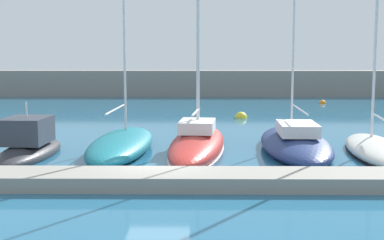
{
  "coord_description": "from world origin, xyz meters",
  "views": [
    {
      "loc": [
        1.59,
        -20.6,
        4.83
      ],
      "look_at": [
        1.31,
        3.46,
        1.72
      ],
      "focal_mm": 50.88,
      "sensor_mm": 36.0,
      "label": 1
    }
  ],
  "objects": [
    {
      "name": "dock_pier",
      "position": [
        0.0,
        -1.8,
        0.27
      ],
      "size": [
        33.74,
        2.06,
        0.54
      ],
      "primitive_type": "cube",
      "color": "gray",
      "rests_on": "ground_plane"
    },
    {
      "name": "mooring_buoy_orange",
      "position": [
        12.85,
        28.49,
        0.0
      ],
      "size": [
        0.63,
        0.63,
        0.63
      ],
      "primitive_type": "sphere",
      "color": "orange",
      "rests_on": "ground_plane"
    },
    {
      "name": "mooring_buoy_yellow",
      "position": [
        4.64,
        17.82,
        0.0
      ],
      "size": [
        0.89,
        0.89,
        0.89
      ],
      "primitive_type": "sphere",
      "color": "yellow",
      "rests_on": "ground_plane"
    },
    {
      "name": "sailboat_teal_fourth",
      "position": [
        -2.05,
        4.7,
        0.41
      ],
      "size": [
        3.18,
        9.19,
        15.77
      ],
      "rotation": [
        0.0,
        0.0,
        1.52
      ],
      "color": "#19707F",
      "rests_on": "ground_plane"
    },
    {
      "name": "sailboat_ivory_seventh",
      "position": [
        9.82,
        4.36,
        0.29
      ],
      "size": [
        3.2,
        8.05,
        13.21
      ],
      "rotation": [
        0.0,
        0.0,
        1.47
      ],
      "color": "silver",
      "rests_on": "ground_plane"
    },
    {
      "name": "motorboat_charcoal_third",
      "position": [
        -6.09,
        3.63,
        0.49
      ],
      "size": [
        2.45,
        6.37,
        2.86
      ],
      "rotation": [
        0.0,
        0.0,
        1.51
      ],
      "color": "#2D2D33",
      "rests_on": "ground_plane"
    },
    {
      "name": "sailboat_red_fifth",
      "position": [
        1.55,
        5.19,
        0.45
      ],
      "size": [
        3.47,
        10.28,
        20.87
      ],
      "rotation": [
        0.0,
        0.0,
        1.47
      ],
      "color": "#B72D28",
      "rests_on": "ground_plane"
    },
    {
      "name": "breakwater_seawall",
      "position": [
        0.0,
        36.58,
        1.34
      ],
      "size": [
        108.0,
        2.61,
        2.68
      ],
      "primitive_type": "cube",
      "color": "gray",
      "rests_on": "ground_plane"
    },
    {
      "name": "sailboat_navy_sixth",
      "position": [
        6.25,
        5.14,
        0.42
      ],
      "size": [
        3.41,
        9.64,
        17.52
      ],
      "rotation": [
        0.0,
        0.0,
        1.54
      ],
      "color": "navy",
      "rests_on": "ground_plane"
    },
    {
      "name": "ground_plane",
      "position": [
        0.0,
        0.0,
        0.0
      ],
      "size": [
        120.0,
        120.0,
        0.0
      ],
      "primitive_type": "plane",
      "color": "#236084"
    }
  ]
}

